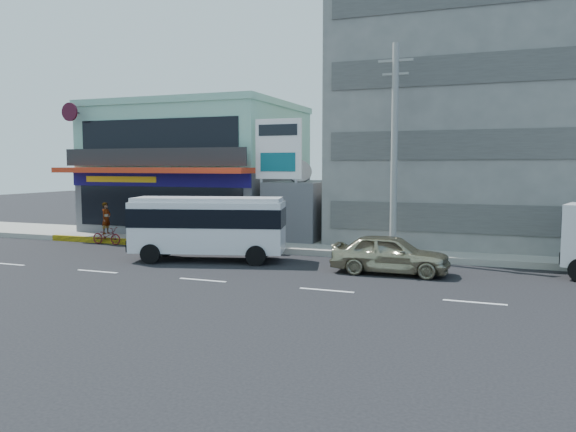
{
  "coord_description": "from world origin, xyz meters",
  "views": [
    {
      "loc": [
        10.66,
        -18.8,
        4.43
      ],
      "look_at": [
        1.94,
        4.2,
        2.2
      ],
      "focal_mm": 35.0,
      "sensor_mm": 36.0,
      "label": 1
    }
  ],
  "objects_px": {
    "satellite_dish": "(299,180)",
    "sedan": "(390,254)",
    "utility_pole_near": "(394,150)",
    "minibus": "(208,223)",
    "motorcycle_rider": "(107,231)",
    "shop_building": "(200,172)",
    "concrete_building": "(490,119)",
    "billboard": "(278,156)"
  },
  "relations": [
    {
      "from": "satellite_dish",
      "to": "sedan",
      "type": "bearing_deg",
      "value": -47.35
    },
    {
      "from": "utility_pole_near",
      "to": "minibus",
      "type": "xyz_separation_m",
      "value": [
        -7.96,
        -3.35,
        -3.39
      ]
    },
    {
      "from": "minibus",
      "to": "utility_pole_near",
      "type": "bearing_deg",
      "value": 22.82
    },
    {
      "from": "motorcycle_rider",
      "to": "minibus",
      "type": "bearing_deg",
      "value": -19.03
    },
    {
      "from": "shop_building",
      "to": "motorcycle_rider",
      "type": "xyz_separation_m",
      "value": [
        -1.94,
        -7.15,
        -3.22
      ]
    },
    {
      "from": "concrete_building",
      "to": "billboard",
      "type": "xyz_separation_m",
      "value": [
        -10.5,
        -5.8,
        -2.07
      ]
    },
    {
      "from": "billboard",
      "to": "sedan",
      "type": "distance_m",
      "value": 9.7
    },
    {
      "from": "satellite_dish",
      "to": "sedan",
      "type": "relative_size",
      "value": 0.31
    },
    {
      "from": "minibus",
      "to": "motorcycle_rider",
      "type": "bearing_deg",
      "value": 160.97
    },
    {
      "from": "motorcycle_rider",
      "to": "sedan",
      "type": "bearing_deg",
      "value": -9.93
    },
    {
      "from": "concrete_building",
      "to": "minibus",
      "type": "distance_m",
      "value": 17.04
    },
    {
      "from": "billboard",
      "to": "utility_pole_near",
      "type": "bearing_deg",
      "value": -15.48
    },
    {
      "from": "utility_pole_near",
      "to": "sedan",
      "type": "relative_size",
      "value": 2.09
    },
    {
      "from": "shop_building",
      "to": "utility_pole_near",
      "type": "relative_size",
      "value": 1.24
    },
    {
      "from": "shop_building",
      "to": "utility_pole_near",
      "type": "bearing_deg",
      "value": -25.06
    },
    {
      "from": "concrete_building",
      "to": "minibus",
      "type": "relative_size",
      "value": 2.16
    },
    {
      "from": "billboard",
      "to": "minibus",
      "type": "bearing_deg",
      "value": -105.85
    },
    {
      "from": "shop_building",
      "to": "sedan",
      "type": "distance_m",
      "value": 17.93
    },
    {
      "from": "shop_building",
      "to": "minibus",
      "type": "relative_size",
      "value": 1.68
    },
    {
      "from": "utility_pole_near",
      "to": "motorcycle_rider",
      "type": "relative_size",
      "value": 4.24
    },
    {
      "from": "minibus",
      "to": "sedan",
      "type": "xyz_separation_m",
      "value": [
        8.49,
        -0.13,
        -0.94
      ]
    },
    {
      "from": "utility_pole_near",
      "to": "motorcycle_rider",
      "type": "distance_m",
      "value": 16.54
    },
    {
      "from": "billboard",
      "to": "shop_building",
      "type": "bearing_deg",
      "value": 147.68
    },
    {
      "from": "satellite_dish",
      "to": "utility_pole_near",
      "type": "bearing_deg",
      "value": -30.96
    },
    {
      "from": "billboard",
      "to": "motorcycle_rider",
      "type": "xyz_separation_m",
      "value": [
        -9.44,
        -2.4,
        -4.15
      ]
    },
    {
      "from": "satellite_dish",
      "to": "billboard",
      "type": "distance_m",
      "value": 2.31
    },
    {
      "from": "minibus",
      "to": "sedan",
      "type": "bearing_deg",
      "value": -0.88
    },
    {
      "from": "concrete_building",
      "to": "satellite_dish",
      "type": "relative_size",
      "value": 10.67
    },
    {
      "from": "satellite_dish",
      "to": "billboard",
      "type": "height_order",
      "value": "billboard"
    },
    {
      "from": "motorcycle_rider",
      "to": "billboard",
      "type": "bearing_deg",
      "value": 14.27
    },
    {
      "from": "utility_pole_near",
      "to": "minibus",
      "type": "height_order",
      "value": "utility_pole_near"
    },
    {
      "from": "satellite_dish",
      "to": "shop_building",
      "type": "bearing_deg",
      "value": 159.79
    },
    {
      "from": "minibus",
      "to": "motorcycle_rider",
      "type": "distance_m",
      "value": 8.49
    },
    {
      "from": "concrete_building",
      "to": "sedan",
      "type": "height_order",
      "value": "concrete_building"
    },
    {
      "from": "billboard",
      "to": "minibus",
      "type": "distance_m",
      "value": 6.22
    },
    {
      "from": "shop_building",
      "to": "sedan",
      "type": "height_order",
      "value": "shop_building"
    },
    {
      "from": "billboard",
      "to": "sedan",
      "type": "height_order",
      "value": "billboard"
    },
    {
      "from": "shop_building",
      "to": "utility_pole_near",
      "type": "xyz_separation_m",
      "value": [
        14.0,
        -6.55,
        1.15
      ]
    },
    {
      "from": "billboard",
      "to": "utility_pole_near",
      "type": "height_order",
      "value": "utility_pole_near"
    },
    {
      "from": "concrete_building",
      "to": "motorcycle_rider",
      "type": "xyz_separation_m",
      "value": [
        -19.94,
        -8.2,
        -6.22
      ]
    },
    {
      "from": "utility_pole_near",
      "to": "sedan",
      "type": "distance_m",
      "value": 5.58
    },
    {
      "from": "shop_building",
      "to": "utility_pole_near",
      "type": "distance_m",
      "value": 15.5
    }
  ]
}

